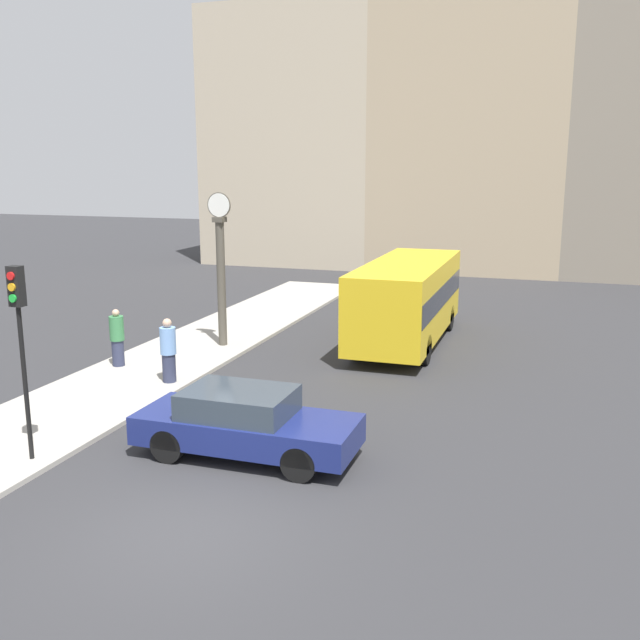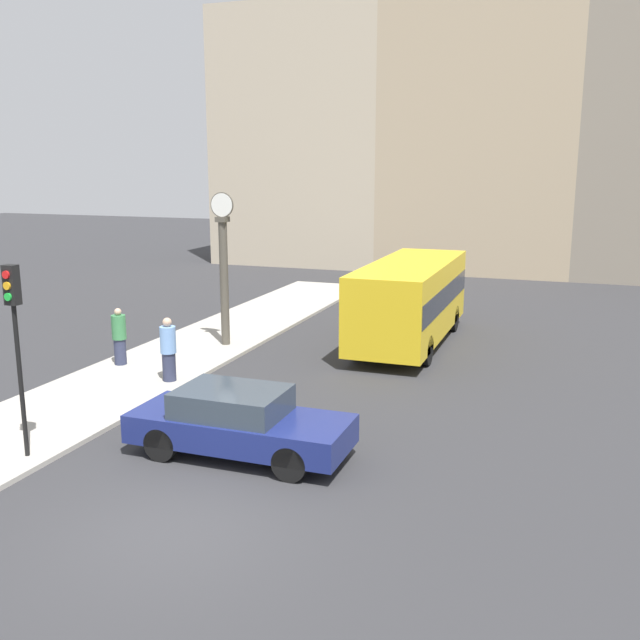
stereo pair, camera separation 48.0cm
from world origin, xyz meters
The scene contains 9 objects.
ground_plane centered at (0.00, 0.00, 0.00)m, with size 120.00×120.00×0.00m, color #2D2D30.
sidewalk_corner centered at (-5.37, 10.60, 0.05)m, with size 3.45×25.19×0.11m, color #A39E93.
building_row centered at (0.45, 30.55, 7.63)m, with size 29.05×5.00×16.53m.
sedan_car centered at (-0.35, 2.99, 0.70)m, with size 4.42×1.73×1.38m.
bus_distant centered at (0.81, 13.14, 1.53)m, with size 2.36×7.56×2.68m.
traffic_light_near centered at (-4.17, 1.33, 2.82)m, with size 0.26×0.24×3.79m.
street_clock centered at (-4.60, 10.68, 2.53)m, with size 0.77×0.35×4.80m.
pedestrian_blue_stripe centered at (-4.19, 6.64, 0.95)m, with size 0.42×0.42×1.71m.
pedestrian_green_hoodie centered at (-6.36, 7.54, 0.92)m, with size 0.40×0.40×1.64m.
Camera 2 is at (5.75, -9.09, 5.72)m, focal length 40.00 mm.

